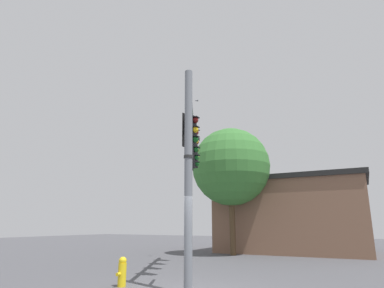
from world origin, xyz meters
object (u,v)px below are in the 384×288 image
traffic_light_mid_inner (192,141)px  fire_hydrant (122,271)px  traffic_light_nearest_pole (191,130)px  street_name_sign (189,159)px  traffic_light_arm_end (194,157)px  traffic_light_mid_outer (193,150)px  bird_flying (197,101)px

traffic_light_mid_inner → fire_hydrant: (3.11, -0.64, -4.55)m
traffic_light_nearest_pole → traffic_light_mid_inner: size_ratio=1.00×
street_name_sign → fire_hydrant: size_ratio=1.41×
traffic_light_nearest_pole → fire_hydrant: 5.05m
traffic_light_arm_end → street_name_sign: traffic_light_arm_end is taller
traffic_light_arm_end → fire_hydrant: traffic_light_arm_end is taller
traffic_light_mid_outer → bird_flying: size_ratio=4.17×
traffic_light_mid_outer → traffic_light_arm_end: size_ratio=1.00×
traffic_light_mid_outer → traffic_light_arm_end: 1.56m
street_name_sign → fire_hydrant: (0.31, -2.04, -3.20)m
traffic_light_mid_outer → fire_hydrant: traffic_light_mid_outer is taller
traffic_light_nearest_pole → traffic_light_mid_inner: same height
traffic_light_mid_inner → street_name_sign: 3.41m
traffic_light_nearest_pole → traffic_light_arm_end: same height
traffic_light_mid_inner → street_name_sign: (2.80, 1.40, -1.35)m
traffic_light_nearest_pole → street_name_sign: size_ratio=1.13×
traffic_light_mid_outer → street_name_sign: 4.88m
traffic_light_mid_inner → traffic_light_mid_outer: 1.56m
traffic_light_mid_outer → bird_flying: bird_flying is taller
traffic_light_mid_outer → fire_hydrant: bearing=0.8°
traffic_light_mid_outer → fire_hydrant: size_ratio=1.59×
bird_flying → fire_hydrant: bird_flying is taller
street_name_sign → bird_flying: 9.03m
traffic_light_mid_outer → traffic_light_arm_end: (-1.39, -0.71, 0.00)m
traffic_light_arm_end → street_name_sign: bearing=26.7°
traffic_light_nearest_pole → fire_hydrant: (1.72, -1.35, -4.55)m
traffic_light_nearest_pole → traffic_light_mid_outer: size_ratio=1.00×
traffic_light_arm_end → fire_hydrant: 7.49m
traffic_light_nearest_pole → traffic_light_mid_outer: same height
street_name_sign → traffic_light_mid_outer: bearing=-153.3°
traffic_light_mid_inner → fire_hydrant: size_ratio=1.59×
traffic_light_nearest_pole → traffic_light_arm_end: size_ratio=1.00×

